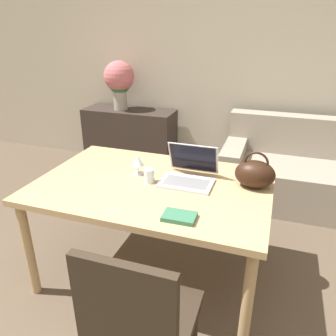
{
  "coord_description": "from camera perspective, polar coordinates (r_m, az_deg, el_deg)",
  "views": [
    {
      "loc": [
        0.58,
        -0.99,
        1.66
      ],
      "look_at": [
        -0.02,
        0.77,
        0.85
      ],
      "focal_mm": 35.0,
      "sensor_mm": 36.0,
      "label": 1
    }
  ],
  "objects": [
    {
      "name": "wall_back",
      "position": [
        3.82,
        10.65,
        18.61
      ],
      "size": [
        10.0,
        0.06,
        2.7
      ],
      "color": "#BCB29E",
      "rests_on": "ground_plane"
    },
    {
      "name": "dining_table",
      "position": [
        2.15,
        -2.67,
        -4.32
      ],
      "size": [
        1.49,
        1.0,
        0.73
      ],
      "color": "tan",
      "rests_on": "ground_plane"
    },
    {
      "name": "chair",
      "position": [
        1.54,
        -5.09,
        -24.87
      ],
      "size": [
        0.44,
        0.44,
        0.91
      ],
      "rotation": [
        0.0,
        0.0,
        0.01
      ],
      "color": "#2D2319",
      "rests_on": "ground_plane"
    },
    {
      "name": "couch",
      "position": [
        3.55,
        24.81,
        -1.46
      ],
      "size": [
        1.87,
        0.81,
        0.82
      ],
      "color": "gray",
      "rests_on": "ground_plane"
    },
    {
      "name": "sideboard",
      "position": [
        4.1,
        -6.61,
        5.07
      ],
      "size": [
        1.1,
        0.4,
        0.73
      ],
      "color": "#332823",
      "rests_on": "ground_plane"
    },
    {
      "name": "laptop",
      "position": [
        2.14,
        3.79,
        -0.52
      ],
      "size": [
        0.33,
        0.32,
        0.23
      ],
      "color": "silver",
      "rests_on": "dining_table"
    },
    {
      "name": "drinking_glass",
      "position": [
        2.11,
        -3.3,
        -1.34
      ],
      "size": [
        0.07,
        0.07,
        0.09
      ],
      "color": "silver",
      "rests_on": "dining_table"
    },
    {
      "name": "wine_glass",
      "position": [
        2.21,
        -5.3,
        1.19
      ],
      "size": [
        0.08,
        0.08,
        0.13
      ],
      "color": "silver",
      "rests_on": "dining_table"
    },
    {
      "name": "handbag",
      "position": [
        2.1,
        14.9,
        -0.97
      ],
      "size": [
        0.25,
        0.18,
        0.24
      ],
      "color": "black",
      "rests_on": "dining_table"
    },
    {
      "name": "flower_vase",
      "position": [
        3.96,
        -8.5,
        14.9
      ],
      "size": [
        0.35,
        0.35,
        0.56
      ],
      "color": "#9E998E",
      "rests_on": "sideboard"
    },
    {
      "name": "book",
      "position": [
        1.74,
        2.0,
        -8.46
      ],
      "size": [
        0.18,
        0.12,
        0.02
      ],
      "rotation": [
        0.0,
        0.0,
        0.03
      ],
      "color": "#336B4C",
      "rests_on": "dining_table"
    }
  ]
}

